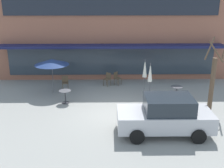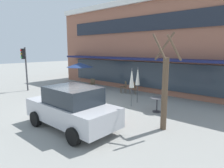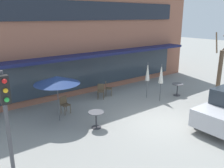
% 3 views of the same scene
% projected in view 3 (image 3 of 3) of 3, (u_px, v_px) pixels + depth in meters
% --- Properties ---
extents(ground_plane, '(80.00, 80.00, 0.00)m').
position_uv_depth(ground_plane, '(163.00, 123.00, 11.06)').
color(ground_plane, gray).
extents(building_facade, '(18.19, 9.10, 7.10)m').
position_uv_depth(building_facade, '(62.00, 34.00, 17.64)').
color(building_facade, '#935B47').
rests_on(building_facade, ground).
extents(cafe_table_near_wall, '(0.70, 0.70, 0.76)m').
position_uv_depth(cafe_table_near_wall, '(177.00, 88.00, 14.79)').
color(cafe_table_near_wall, '#333338').
rests_on(cafe_table_near_wall, ground).
extents(cafe_table_streetside, '(0.70, 0.70, 0.76)m').
position_uv_depth(cafe_table_streetside, '(96.00, 117.00, 10.47)').
color(cafe_table_streetside, '#333338').
rests_on(cafe_table_streetside, ground).
extents(patio_umbrella_green_folded, '(2.10, 2.10, 2.20)m').
position_uv_depth(patio_umbrella_green_folded, '(57.00, 80.00, 10.75)').
color(patio_umbrella_green_folded, '#4C4C51').
rests_on(patio_umbrella_green_folded, ground).
extents(patio_umbrella_cream_folded, '(0.28, 0.28, 2.20)m').
position_uv_depth(patio_umbrella_cream_folded, '(161.00, 74.00, 13.51)').
color(patio_umbrella_cream_folded, '#4C4C51').
rests_on(patio_umbrella_cream_folded, ground).
extents(patio_umbrella_corner_open, '(0.28, 0.28, 2.20)m').
position_uv_depth(patio_umbrella_corner_open, '(148.00, 72.00, 14.06)').
color(patio_umbrella_corner_open, '#4C4C51').
rests_on(patio_umbrella_corner_open, ground).
extents(cafe_chair_0, '(0.56, 0.56, 0.89)m').
position_uv_depth(cafe_chair_0, '(101.00, 90.00, 14.25)').
color(cafe_chair_0, brown).
rests_on(cafe_chair_0, ground).
extents(cafe_chair_1, '(0.45, 0.45, 0.89)m').
position_uv_depth(cafe_chair_1, '(65.00, 103.00, 12.07)').
color(cafe_chair_1, brown).
rests_on(cafe_chair_1, ground).
extents(cafe_chair_2, '(0.56, 0.56, 0.89)m').
position_uv_depth(cafe_chair_2, '(107.00, 88.00, 14.76)').
color(cafe_chair_2, brown).
rests_on(cafe_chair_2, ground).
extents(street_tree, '(1.08, 1.07, 3.93)m').
position_uv_depth(street_tree, '(220.00, 72.00, 13.83)').
color(street_tree, brown).
rests_on(street_tree, ground).
extents(traffic_light_pole, '(0.26, 0.43, 3.40)m').
position_uv_depth(traffic_light_pole, '(6.00, 110.00, 6.63)').
color(traffic_light_pole, '#47474C').
rests_on(traffic_light_pole, ground).
extents(fire_hydrant, '(0.36, 0.20, 0.71)m').
position_uv_depth(fire_hydrant, '(210.00, 103.00, 12.68)').
color(fire_hydrant, red).
rests_on(fire_hydrant, ground).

